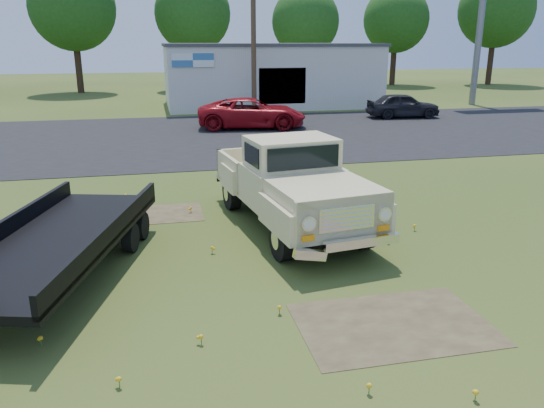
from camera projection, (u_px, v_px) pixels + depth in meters
The scene contains 15 objects.
ground at pixel (262, 260), 10.84m from camera, with size 140.00×140.00×0.00m, color #324817.
asphalt_lot at pixel (198, 137), 24.83m from camera, with size 90.00×14.00×0.02m, color black.
dirt_patch_a at pixel (393, 325), 8.35m from camera, with size 3.00×2.00×0.01m, color #483C26.
dirt_patch_b at pixel (159, 214), 13.69m from camera, with size 2.20×1.60×0.01m, color #483C26.
commercial_building at pixel (269, 74), 36.65m from camera, with size 14.20×8.20×4.15m.
utility_pole_mid at pixel (254, 35), 30.84m from camera, with size 1.60×0.30×9.00m.
treeline_c at pixel (72, 8), 43.99m from camera, with size 7.04×7.04×10.47m.
treeline_d at pixel (193, 14), 47.09m from camera, with size 6.72×6.72×10.00m.
treeline_e at pixel (305, 22), 47.96m from camera, with size 6.08×6.08×9.04m.
treeline_f at pixel (396, 20), 52.27m from camera, with size 6.40×6.40×9.52m.
treeline_g at pixel (496, 10), 52.67m from camera, with size 7.36×7.36×10.95m.
vintage_pickup_truck at pixel (291, 183), 12.47m from camera, with size 2.33×6.00×2.18m, color #CCC089, non-canonical shape.
flatbed_trailer at pixel (56, 234), 9.76m from camera, with size 2.12×6.37×1.74m, color black, non-canonical shape.
red_pickup at pixel (252, 113), 27.02m from camera, with size 2.52×5.46×1.52m, color maroon.
dark_sedan at pixel (403, 106), 30.73m from camera, with size 1.66×4.13×1.41m, color black.
Camera 1 is at (-1.98, -9.83, 4.28)m, focal length 35.00 mm.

